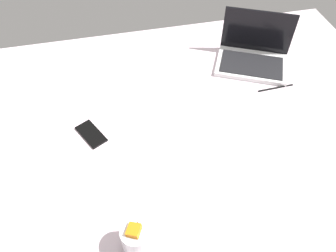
{
  "coord_description": "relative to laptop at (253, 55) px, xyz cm",
  "views": [
    {
      "loc": [
        -33.92,
        -85.35,
        120.36
      ],
      "look_at": [
        -15.77,
        -4.76,
        24.0
      ],
      "focal_mm": 35.32,
      "sensor_mm": 36.0,
      "label": 1
    }
  ],
  "objects": [
    {
      "name": "snack_cup",
      "position": [
        -68.93,
        -76.68,
        1.33
      ],
      "size": [
        9.0,
        10.37,
        12.99
      ],
      "color": "silver",
      "rests_on": "bed_mattress"
    },
    {
      "name": "cell_phone",
      "position": [
        -79.85,
        -28.8,
        -4.01
      ],
      "size": [
        12.54,
        15.56,
        0.8
      ],
      "primitive_type": "cube",
      "rotation": [
        0.0,
        0.0,
        0.48
      ],
      "color": "black",
      "rests_on": "bed_mattress"
    },
    {
      "name": "charger_cable",
      "position": [
        3.53,
        -19.96,
        -4.11
      ],
      "size": [
        17.01,
        1.28,
        0.6
      ],
      "primitive_type": "cube",
      "rotation": [
        0.0,
        0.0,
        0.04
      ],
      "color": "black",
      "rests_on": "bed_mattress"
    },
    {
      "name": "laptop",
      "position": [
        0.0,
        0.0,
        0.0
      ],
      "size": [
        39.73,
        35.11,
        23.0
      ],
      "rotation": [
        0.0,
        0.0,
        -0.45
      ],
      "color": "silver",
      "rests_on": "bed_mattress"
    },
    {
      "name": "bed_mattress",
      "position": [
        -34.28,
        -31.39,
        -13.41
      ],
      "size": [
        180.0,
        140.0,
        18.0
      ],
      "primitive_type": "cube",
      "color": "silver",
      "rests_on": "ground"
    }
  ]
}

